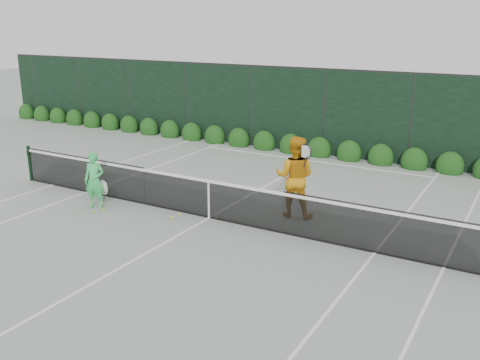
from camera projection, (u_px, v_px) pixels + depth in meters
The scene contains 8 objects.
ground at pixel (209, 218), 13.08m from camera, with size 80.00×80.00×0.00m, color gray.
tennis_net at pixel (208, 197), 12.94m from camera, with size 12.90×0.10×1.07m.
player_woman at pixel (95, 180), 13.60m from camera, with size 0.66×0.49×1.47m.
player_man at pixel (295, 177), 12.95m from camera, with size 1.11×0.95×2.01m.
court_lines at pixel (209, 218), 13.08m from camera, with size 11.03×23.83×0.01m.
windscreen_fence at pixel (132, 188), 10.40m from camera, with size 32.00×21.07×3.06m.
hedge_row at pixel (319, 150), 18.95m from camera, with size 31.66×0.65×0.94m.
tennis_balls at pixel (166, 215), 13.17m from camera, with size 3.50×1.29×0.07m.
Camera 1 is at (6.78, -10.25, 4.65)m, focal length 40.00 mm.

